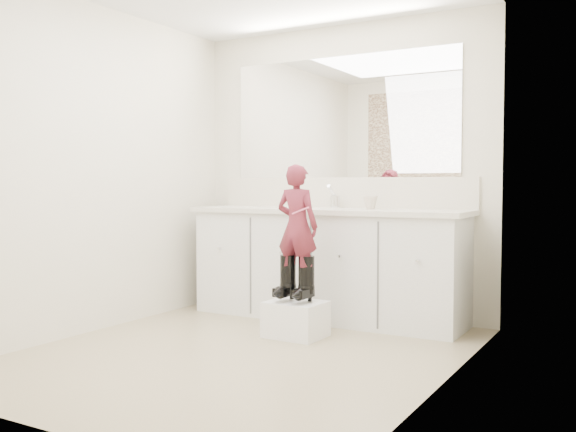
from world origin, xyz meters
The scene contains 18 objects.
floor centered at (0.00, 0.00, 0.00)m, with size 3.00×3.00×0.00m, color #867957.
wall_back centered at (0.00, 1.50, 1.20)m, with size 2.60×2.60×0.00m, color beige.
wall_front centered at (0.00, -1.50, 1.20)m, with size 2.60×2.60×0.00m, color beige.
wall_left centered at (-1.30, 0.00, 1.20)m, with size 3.00×3.00×0.00m, color beige.
wall_right centered at (1.30, 0.00, 1.20)m, with size 3.00×3.00×0.00m, color beige.
vanity_cabinet centered at (0.00, 1.23, 0.42)m, with size 2.20×0.55×0.85m, color silver.
countertop centered at (0.00, 1.21, 0.87)m, with size 2.28×0.58×0.04m, color beige.
backsplash centered at (0.00, 1.49, 1.02)m, with size 2.28×0.03×0.25m, color beige.
mirror centered at (0.00, 1.49, 1.64)m, with size 2.00×0.02×1.00m, color white.
dot_panel centered at (0.00, -1.49, 1.65)m, with size 2.00×0.01×1.20m, color #472819.
faucet centered at (0.00, 1.38, 0.94)m, with size 0.08×0.08×0.10m, color silver.
cup centered at (0.36, 1.26, 0.94)m, with size 0.11×0.11×0.10m, color beige.
soap_bottle centered at (-0.31, 1.22, 0.99)m, with size 0.09×0.09×0.20m, color white.
step_stool centered at (0.08, 0.57, 0.13)m, with size 0.39×0.33×0.25m, color white.
boot_left centered at (0.01, 0.59, 0.42)m, with size 0.12×0.22×0.33m, color black, non-canonical shape.
boot_right centered at (0.16, 0.59, 0.42)m, with size 0.12×0.22×0.33m, color black, non-canonical shape.
toddler centered at (0.08, 0.59, 0.79)m, with size 0.32×0.21×0.87m, color #9B2F43.
toothbrush centered at (0.15, 0.51, 0.90)m, with size 0.01×0.01×0.14m, color #E1577D.
Camera 1 is at (2.28, -3.37, 1.08)m, focal length 40.00 mm.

